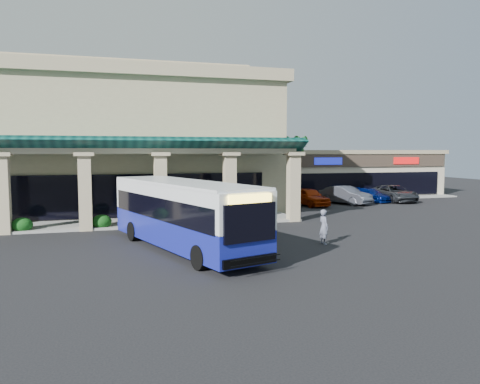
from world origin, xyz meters
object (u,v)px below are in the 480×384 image
object	(u,v)px
car_white	(345,195)
car_gray	(394,193)
car_red	(370,195)
car_silver	(309,197)
transit_bus	(183,216)
pedestrian	(324,227)

from	to	relation	value
car_white	car_gray	bearing A→B (deg)	-16.36
car_white	car_red	size ratio (longest dim) A/B	1.13
car_red	car_silver	bearing A→B (deg)	173.72
car_silver	car_red	size ratio (longest dim) A/B	1.06
transit_bus	car_white	distance (m)	23.27
pedestrian	car_red	size ratio (longest dim) A/B	0.41
transit_bus	car_white	size ratio (longest dim) A/B	2.41
car_gray	car_red	bearing A→B (deg)	171.48
pedestrian	car_silver	size ratio (longest dim) A/B	0.39
transit_bus	car_white	bearing A→B (deg)	24.50
car_red	transit_bus	bearing A→B (deg)	-158.62
transit_bus	car_silver	world-z (taller)	transit_bus
pedestrian	car_red	bearing A→B (deg)	-42.59
pedestrian	car_silver	xyz separation A→B (m)	(6.47, 15.90, -0.11)
car_gray	car_white	bearing A→B (deg)	-171.55
pedestrian	car_white	world-z (taller)	pedestrian
car_silver	car_gray	bearing A→B (deg)	-2.49
pedestrian	car_gray	world-z (taller)	pedestrian
pedestrian	car_white	bearing A→B (deg)	-36.97
car_white	car_gray	xyz separation A→B (m)	(5.51, 0.69, -0.04)
car_silver	car_white	xyz separation A→B (m)	(3.74, 0.28, 0.02)
car_gray	pedestrian	bearing A→B (deg)	-131.68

